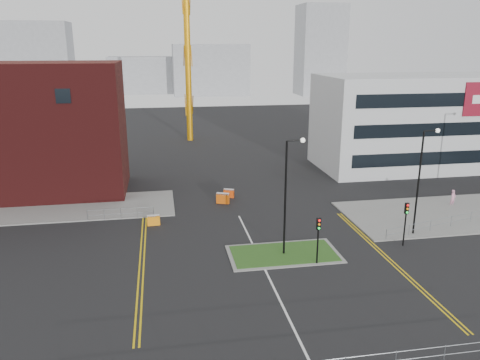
% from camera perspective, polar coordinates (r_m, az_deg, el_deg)
% --- Properties ---
extents(ground, '(200.00, 200.00, 0.00)m').
position_cam_1_polar(ground, '(29.72, 5.61, -15.79)').
color(ground, black).
rests_on(ground, ground).
extents(pavement_left, '(28.00, 8.00, 0.12)m').
position_cam_1_polar(pavement_left, '(50.51, -24.19, -3.35)').
color(pavement_left, slate).
rests_on(pavement_left, ground).
extents(pavement_right, '(24.00, 10.00, 0.12)m').
position_cam_1_polar(pavement_right, '(50.50, 25.99, -3.58)').
color(pavement_right, slate).
rests_on(pavement_right, ground).
extents(island_kerb, '(8.60, 4.60, 0.08)m').
position_cam_1_polar(island_kerb, '(36.96, 5.35, -8.97)').
color(island_kerb, slate).
rests_on(island_kerb, ground).
extents(grass_island, '(8.00, 4.00, 0.12)m').
position_cam_1_polar(grass_island, '(36.95, 5.35, -8.94)').
color(grass_island, '#204316').
rests_on(grass_island, ground).
extents(brick_building, '(24.20, 10.07, 14.24)m').
position_cam_1_polar(brick_building, '(55.33, -26.53, 5.25)').
color(brick_building, '#4A1212').
rests_on(brick_building, ground).
extents(office_block, '(25.00, 12.20, 12.00)m').
position_cam_1_polar(office_block, '(65.93, 20.53, 6.68)').
color(office_block, silver).
rests_on(office_block, ground).
extents(streetlamp_island, '(1.46, 0.36, 9.18)m').
position_cam_1_polar(streetlamp_island, '(35.09, 5.92, -0.97)').
color(streetlamp_island, black).
rests_on(streetlamp_island, ground).
extents(streetlamp_right_near, '(1.46, 0.36, 9.18)m').
position_cam_1_polar(streetlamp_right_near, '(41.60, 21.29, 0.72)').
color(streetlamp_right_near, black).
rests_on(streetlamp_right_near, ground).
extents(traffic_light_island, '(0.28, 0.33, 3.65)m').
position_cam_1_polar(traffic_light_island, '(34.75, 9.53, -6.27)').
color(traffic_light_island, black).
rests_on(traffic_light_island, ground).
extents(traffic_light_right, '(0.28, 0.33, 3.65)m').
position_cam_1_polar(traffic_light_right, '(39.66, 19.59, -4.14)').
color(traffic_light_right, black).
rests_on(traffic_light_right, ground).
extents(railing_left, '(6.05, 0.05, 1.10)m').
position_cam_1_polar(railing_left, '(44.99, -14.33, -3.78)').
color(railing_left, gray).
rests_on(railing_left, ground).
extents(railing_right, '(19.05, 5.05, 1.10)m').
position_cam_1_polar(railing_right, '(47.52, 26.34, -3.88)').
color(railing_right, gray).
rests_on(railing_right, ground).
extents(centre_line, '(0.15, 30.00, 0.01)m').
position_cam_1_polar(centre_line, '(31.37, 4.63, -13.90)').
color(centre_line, silver).
rests_on(centre_line, ground).
extents(yellow_left_a, '(0.12, 24.00, 0.01)m').
position_cam_1_polar(yellow_left_a, '(37.72, -12.04, -8.80)').
color(yellow_left_a, gold).
rests_on(yellow_left_a, ground).
extents(yellow_left_b, '(0.12, 24.00, 0.01)m').
position_cam_1_polar(yellow_left_b, '(37.70, -11.58, -8.78)').
color(yellow_left_b, gold).
rests_on(yellow_left_b, ground).
extents(yellow_right_a, '(0.12, 20.00, 0.01)m').
position_cam_1_polar(yellow_right_a, '(37.87, 17.32, -9.10)').
color(yellow_right_a, gold).
rests_on(yellow_right_a, ground).
extents(yellow_right_b, '(0.12, 20.00, 0.01)m').
position_cam_1_polar(yellow_right_b, '(38.00, 17.73, -9.05)').
color(yellow_right_b, gold).
rests_on(yellow_right_b, ground).
extents(skyline_a, '(18.00, 12.00, 22.00)m').
position_cam_1_polar(skyline_a, '(148.04, -23.32, 13.05)').
color(skyline_a, gray).
rests_on(skyline_a, ground).
extents(skyline_b, '(24.00, 12.00, 16.00)m').
position_cam_1_polar(skyline_b, '(155.38, -3.61, 13.26)').
color(skyline_b, gray).
rests_on(skyline_b, ground).
extents(skyline_c, '(14.00, 12.00, 28.00)m').
position_cam_1_polar(skyline_c, '(158.07, 9.75, 15.30)').
color(skyline_c, gray).
rests_on(skyline_c, ground).
extents(skyline_d, '(30.00, 12.00, 12.00)m').
position_cam_1_polar(skyline_d, '(164.54, -10.39, 12.50)').
color(skyline_d, gray).
rests_on(skyline_d, ground).
extents(pedestrian, '(0.74, 0.62, 1.72)m').
position_cam_1_polar(pedestrian, '(51.73, 24.53, -2.02)').
color(pedestrian, pink).
rests_on(pedestrian, ground).
extents(barrier_left, '(1.15, 0.47, 0.95)m').
position_cam_1_polar(barrier_left, '(43.02, -10.50, -4.79)').
color(barrier_left, orange).
rests_on(barrier_left, ground).
extents(barrier_mid, '(1.16, 0.72, 0.93)m').
position_cam_1_polar(barrier_mid, '(49.89, -1.37, -1.58)').
color(barrier_mid, '#E7460C').
rests_on(barrier_mid, ground).
extents(barrier_right, '(1.37, 0.90, 1.09)m').
position_cam_1_polar(barrier_right, '(48.03, -2.10, -2.18)').
color(barrier_right, '#E0570C').
rests_on(barrier_right, ground).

